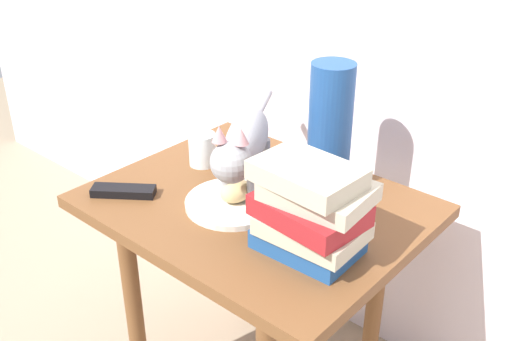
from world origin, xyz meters
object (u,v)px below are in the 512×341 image
object	(u,v)px
book_stack	(311,210)
cat	(244,144)
candle_jar	(202,151)
bread_roll	(236,191)
tv_remote	(123,191)
plate	(233,203)
green_vase	(330,128)
side_table	(256,233)

from	to	relation	value
book_stack	cat	bearing A→B (deg)	161.62
book_stack	candle_jar	bearing A→B (deg)	163.43
bread_roll	cat	size ratio (longest dim) A/B	0.19
book_stack	tv_remote	xyz separation A→B (m)	(-0.47, -0.10, -0.09)
plate	book_stack	size ratio (longest dim) A/B	0.98
bread_roll	cat	world-z (taller)	cat
cat	green_vase	size ratio (longest dim) A/B	1.39
side_table	bread_roll	bearing A→B (deg)	-112.95
candle_jar	cat	bearing A→B (deg)	-14.10
plate	green_vase	distance (m)	0.28
cat	candle_jar	xyz separation A→B (m)	(-0.19, 0.05, -0.09)
bread_roll	green_vase	world-z (taller)	green_vase
plate	candle_jar	distance (m)	0.23
book_stack	candle_jar	world-z (taller)	book_stack
side_table	tv_remote	distance (m)	0.33
side_table	tv_remote	xyz separation A→B (m)	(-0.26, -0.19, 0.10)
book_stack	candle_jar	distance (m)	0.46
plate	bread_roll	distance (m)	0.03
plate	candle_jar	size ratio (longest dim) A/B	2.60
green_vase	tv_remote	world-z (taller)	green_vase
green_vase	side_table	bearing A→B (deg)	-115.96
plate	bread_roll	bearing A→B (deg)	28.53
side_table	tv_remote	size ratio (longest dim) A/B	4.93
plate	tv_remote	world-z (taller)	tv_remote
tv_remote	book_stack	bearing A→B (deg)	-24.28
green_vase	candle_jar	size ratio (longest dim) A/B	3.63
side_table	candle_jar	distance (m)	0.27
cat	green_vase	world-z (taller)	green_vase
side_table	plate	size ratio (longest dim) A/B	3.34
side_table	plate	xyz separation A→B (m)	(-0.03, -0.05, 0.10)
side_table	candle_jar	bearing A→B (deg)	167.48
candle_jar	book_stack	bearing A→B (deg)	-16.57
bread_roll	book_stack	xyz separation A→B (m)	(0.23, -0.03, 0.06)
bread_roll	book_stack	bearing A→B (deg)	-8.26
cat	candle_jar	world-z (taller)	cat
bread_roll	cat	bearing A→B (deg)	110.95
bread_roll	candle_jar	world-z (taller)	candle_jar
green_vase	bread_roll	bearing A→B (deg)	-115.32
plate	tv_remote	distance (m)	0.27
side_table	bread_roll	size ratio (longest dim) A/B	9.25
book_stack	plate	bearing A→B (deg)	172.72
cat	book_stack	size ratio (longest dim) A/B	1.90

